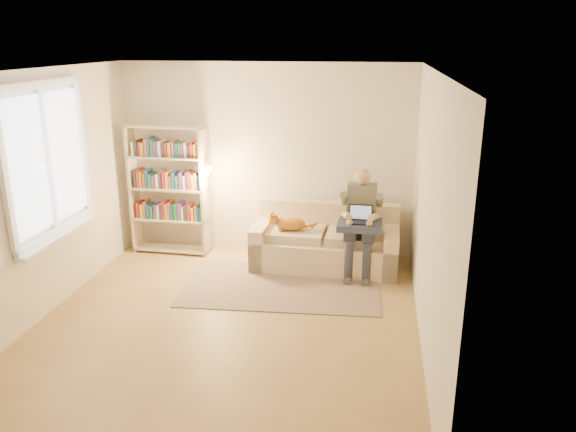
% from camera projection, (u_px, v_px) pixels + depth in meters
% --- Properties ---
extents(floor, '(4.50, 4.50, 0.00)m').
position_uv_depth(floor, '(228.00, 322.00, 5.97)').
color(floor, olive).
rests_on(floor, ground).
extents(ceiling, '(4.00, 4.50, 0.02)m').
position_uv_depth(ceiling, '(219.00, 71.00, 5.18)').
color(ceiling, white).
rests_on(ceiling, wall_back).
extents(wall_left, '(0.02, 4.50, 2.60)m').
position_uv_depth(wall_left, '(39.00, 197.00, 5.88)').
color(wall_left, silver).
rests_on(wall_left, floor).
extents(wall_right, '(0.02, 4.50, 2.60)m').
position_uv_depth(wall_right, '(429.00, 215.00, 5.28)').
color(wall_right, silver).
rests_on(wall_right, floor).
extents(wall_back, '(4.00, 0.02, 2.60)m').
position_uv_depth(wall_back, '(267.00, 159.00, 7.69)').
color(wall_back, silver).
rests_on(wall_back, floor).
extents(wall_front, '(4.00, 0.02, 2.60)m').
position_uv_depth(wall_front, '(127.00, 308.00, 3.46)').
color(wall_front, silver).
rests_on(wall_front, floor).
extents(window, '(0.12, 1.52, 1.69)m').
position_uv_depth(window, '(53.00, 185.00, 6.03)').
color(window, white).
rests_on(window, wall_left).
extents(sofa, '(1.90, 0.90, 0.80)m').
position_uv_depth(sofa, '(326.00, 245.00, 7.39)').
color(sofa, beige).
rests_on(sofa, floor).
extents(person, '(0.38, 0.60, 1.34)m').
position_uv_depth(person, '(361.00, 216.00, 7.03)').
color(person, '#6B705B').
rests_on(person, sofa).
extents(cat, '(0.60, 0.22, 0.22)m').
position_uv_depth(cat, '(290.00, 223.00, 7.26)').
color(cat, orange).
rests_on(cat, sofa).
extents(blanket, '(0.55, 0.46, 0.08)m').
position_uv_depth(blanket, '(357.00, 225.00, 6.95)').
color(blanket, '#2B324C').
rests_on(blanket, person).
extents(laptop, '(0.29, 0.25, 0.24)m').
position_uv_depth(laptop, '(357.00, 217.00, 6.93)').
color(laptop, black).
rests_on(laptop, blanket).
extents(bookshelf, '(1.19, 0.36, 1.80)m').
position_uv_depth(bookshelf, '(169.00, 183.00, 7.65)').
color(bookshelf, beige).
rests_on(bookshelf, floor).
extents(rug, '(2.43, 1.52, 0.01)m').
position_uv_depth(rug, '(281.00, 286.00, 6.84)').
color(rug, gray).
rests_on(rug, floor).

